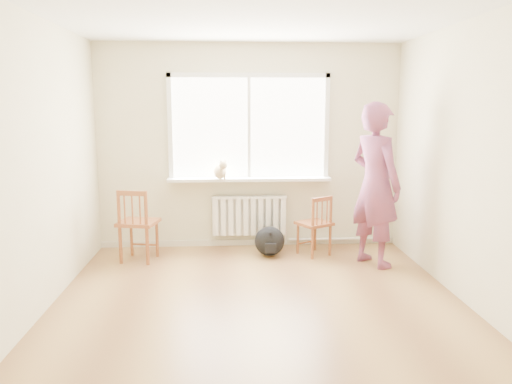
{
  "coord_description": "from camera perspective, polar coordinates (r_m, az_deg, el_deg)",
  "views": [
    {
      "loc": [
        -0.29,
        -4.39,
        1.89
      ],
      "look_at": [
        0.03,
        1.2,
        0.92
      ],
      "focal_mm": 35.0,
      "sensor_mm": 36.0,
      "label": 1
    }
  ],
  "objects": [
    {
      "name": "floor",
      "position": [
        4.79,
        0.45,
        -13.44
      ],
      "size": [
        4.5,
        4.5,
        0.0
      ],
      "primitive_type": "plane",
      "color": "#A47943",
      "rests_on": "ground"
    },
    {
      "name": "ceiling",
      "position": [
        4.47,
        0.5,
        20.25
      ],
      "size": [
        4.5,
        4.5,
        0.0
      ],
      "primitive_type": "plane",
      "rotation": [
        3.14,
        0.0,
        0.0
      ],
      "color": "white",
      "rests_on": "back_wall"
    },
    {
      "name": "back_wall",
      "position": [
        6.67,
        -0.81,
        5.18
      ],
      "size": [
        4.0,
        0.01,
        2.7
      ],
      "primitive_type": "cube",
      "color": "beige",
      "rests_on": "ground"
    },
    {
      "name": "window",
      "position": [
        6.62,
        -0.81,
        7.86
      ],
      "size": [
        2.12,
        0.05,
        1.42
      ],
      "color": "white",
      "rests_on": "back_wall"
    },
    {
      "name": "windowsill",
      "position": [
        6.6,
        -0.76,
        1.47
      ],
      "size": [
        2.15,
        0.22,
        0.04
      ],
      "primitive_type": "cube",
      "color": "white",
      "rests_on": "back_wall"
    },
    {
      "name": "radiator",
      "position": [
        6.71,
        -0.76,
        -2.65
      ],
      "size": [
        1.0,
        0.12,
        0.55
      ],
      "color": "white",
      "rests_on": "back_wall"
    },
    {
      "name": "heating_pipe",
      "position": [
        7.0,
        9.56,
        -5.31
      ],
      "size": [
        1.4,
        0.04,
        0.04
      ],
      "primitive_type": "cylinder",
      "rotation": [
        0.0,
        1.57,
        0.0
      ],
      "color": "silver",
      "rests_on": "back_wall"
    },
    {
      "name": "baseboard",
      "position": [
        6.88,
        -0.78,
        -5.76
      ],
      "size": [
        4.0,
        0.03,
        0.08
      ],
      "primitive_type": "cube",
      "color": "beige",
      "rests_on": "ground"
    },
    {
      "name": "chair_left",
      "position": [
        6.26,
        -13.46,
        -3.7
      ],
      "size": [
        0.52,
        0.51,
        0.9
      ],
      "rotation": [
        0.0,
        0.0,
        2.93
      ],
      "color": "#9C542D",
      "rests_on": "floor"
    },
    {
      "name": "chair_right",
      "position": [
        6.39,
        6.91,
        -3.82
      ],
      "size": [
        0.51,
        0.51,
        0.78
      ],
      "rotation": [
        0.0,
        0.0,
        3.67
      ],
      "color": "#9C542D",
      "rests_on": "floor"
    },
    {
      "name": "person",
      "position": [
        6.04,
        13.49,
        0.79
      ],
      "size": [
        0.75,
        0.84,
        1.94
      ],
      "primitive_type": "imported",
      "rotation": [
        0.0,
        0.0,
        2.09
      ],
      "color": "#C84263",
      "rests_on": "floor"
    },
    {
      "name": "cat",
      "position": [
        6.5,
        -4.08,
        2.45
      ],
      "size": [
        0.25,
        0.38,
        0.27
      ],
      "rotation": [
        0.0,
        0.0,
        0.34
      ],
      "color": "beige",
      "rests_on": "windowsill"
    },
    {
      "name": "backpack",
      "position": [
        6.38,
        1.56,
        -5.63
      ],
      "size": [
        0.43,
        0.35,
        0.38
      ],
      "primitive_type": "ellipsoid",
      "rotation": [
        0.0,
        0.0,
        0.18
      ],
      "color": "black",
      "rests_on": "floor"
    }
  ]
}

